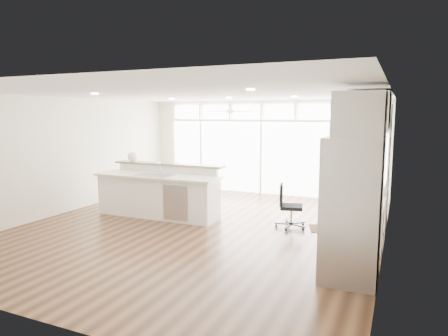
% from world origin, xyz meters
% --- Properties ---
extents(floor, '(7.00, 8.00, 0.02)m').
position_xyz_m(floor, '(0.00, 0.00, -0.01)').
color(floor, '#3C2212').
rests_on(floor, ground).
extents(ceiling, '(7.00, 8.00, 0.02)m').
position_xyz_m(ceiling, '(0.00, 0.00, 2.70)').
color(ceiling, white).
rests_on(ceiling, wall_back).
extents(wall_back, '(7.00, 0.04, 2.70)m').
position_xyz_m(wall_back, '(0.00, 4.00, 1.35)').
color(wall_back, silver).
rests_on(wall_back, floor).
extents(wall_front, '(7.00, 0.04, 2.70)m').
position_xyz_m(wall_front, '(0.00, -4.00, 1.35)').
color(wall_front, silver).
rests_on(wall_front, floor).
extents(wall_left, '(0.04, 8.00, 2.70)m').
position_xyz_m(wall_left, '(-3.50, 0.00, 1.35)').
color(wall_left, silver).
rests_on(wall_left, floor).
extents(wall_right, '(0.04, 8.00, 2.70)m').
position_xyz_m(wall_right, '(3.50, 0.00, 1.35)').
color(wall_right, silver).
rests_on(wall_right, floor).
extents(glass_wall, '(5.80, 0.06, 2.08)m').
position_xyz_m(glass_wall, '(0.00, 3.94, 1.05)').
color(glass_wall, white).
rests_on(glass_wall, wall_back).
extents(transom_row, '(5.90, 0.06, 0.40)m').
position_xyz_m(transom_row, '(0.00, 3.94, 2.38)').
color(transom_row, white).
rests_on(transom_row, wall_back).
extents(desk_window, '(0.04, 0.85, 0.85)m').
position_xyz_m(desk_window, '(3.46, 0.30, 1.55)').
color(desk_window, silver).
rests_on(desk_window, wall_right).
extents(ceiling_fan, '(1.16, 1.16, 0.32)m').
position_xyz_m(ceiling_fan, '(-0.50, 2.80, 2.48)').
color(ceiling_fan, white).
rests_on(ceiling_fan, ceiling).
extents(recessed_lights, '(3.40, 3.00, 0.02)m').
position_xyz_m(recessed_lights, '(0.00, 0.20, 2.68)').
color(recessed_lights, '#F0E6CC').
rests_on(recessed_lights, ceiling).
extents(oven_cabinet, '(0.64, 1.20, 2.50)m').
position_xyz_m(oven_cabinet, '(3.17, 1.80, 1.25)').
color(oven_cabinet, white).
rests_on(oven_cabinet, floor).
extents(desk_nook, '(0.72, 1.30, 0.76)m').
position_xyz_m(desk_nook, '(3.13, 0.30, 0.38)').
color(desk_nook, white).
rests_on(desk_nook, floor).
extents(upper_cabinets, '(0.64, 1.30, 0.64)m').
position_xyz_m(upper_cabinets, '(3.17, 0.30, 2.35)').
color(upper_cabinets, white).
rests_on(upper_cabinets, wall_right).
extents(refrigerator, '(0.76, 0.90, 2.00)m').
position_xyz_m(refrigerator, '(3.11, -1.35, 1.00)').
color(refrigerator, '#A8A8AC').
rests_on(refrigerator, floor).
extents(fridge_cabinet, '(0.64, 0.90, 0.60)m').
position_xyz_m(fridge_cabinet, '(3.17, -1.35, 2.30)').
color(fridge_cabinet, white).
rests_on(fridge_cabinet, wall_right).
extents(framed_photos, '(0.06, 0.22, 0.80)m').
position_xyz_m(framed_photos, '(3.46, 0.92, 1.40)').
color(framed_photos, black).
rests_on(framed_photos, wall_right).
extents(kitchen_island, '(2.95, 1.15, 1.16)m').
position_xyz_m(kitchen_island, '(-1.29, 0.50, 0.58)').
color(kitchen_island, white).
rests_on(kitchen_island, floor).
extents(rug, '(0.95, 0.80, 0.01)m').
position_xyz_m(rug, '(2.48, 1.02, 0.01)').
color(rug, '#351B11').
rests_on(rug, floor).
extents(office_chair, '(0.55, 0.52, 0.89)m').
position_xyz_m(office_chair, '(1.71, 0.81, 0.44)').
color(office_chair, black).
rests_on(office_chair, floor).
extents(fishbowl, '(0.28, 0.28, 0.25)m').
position_xyz_m(fishbowl, '(-2.25, 0.88, 1.29)').
color(fishbowl, silver).
rests_on(fishbowl, kitchen_island).
extents(monitor, '(0.12, 0.48, 0.40)m').
position_xyz_m(monitor, '(3.05, 0.30, 0.96)').
color(monitor, black).
rests_on(monitor, desk_nook).
extents(keyboard, '(0.15, 0.34, 0.02)m').
position_xyz_m(keyboard, '(2.88, 0.30, 0.77)').
color(keyboard, silver).
rests_on(keyboard, desk_nook).
extents(potted_plant, '(0.31, 0.34, 0.24)m').
position_xyz_m(potted_plant, '(3.17, 1.80, 2.62)').
color(potted_plant, '#365A26').
rests_on(potted_plant, oven_cabinet).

